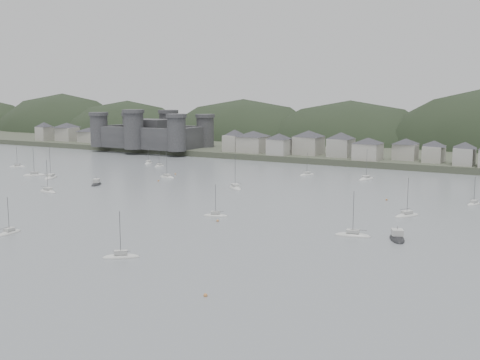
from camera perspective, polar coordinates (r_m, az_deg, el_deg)
The scene contains 9 objects.
ground at distance 127.52m, azimuth -17.23°, elevation -7.03°, with size 900.00×900.00×0.00m, color slate.
far_shore_land at distance 389.91m, azimuth 16.41°, elevation 3.52°, with size 900.00×250.00×3.00m, color #383D2D.
forested_ridge at distance 365.33m, azimuth 16.11°, elevation 1.20°, with size 851.55×103.94×102.57m.
castle at distance 337.64m, azimuth -8.81°, elevation 4.65°, with size 66.00×43.00×20.00m.
waterfront_town at distance 270.32m, azimuth 21.27°, elevation 2.72°, with size 451.48×28.46×12.92m.
moored_fleet at distance 201.56m, azimuth -7.02°, elevation -1.00°, with size 235.12×140.06×13.72m.
motor_launch_near at distance 138.25m, azimuth 15.41°, elevation -5.63°, with size 6.54×9.65×4.15m.
motor_launch_far at distance 219.11m, azimuth -14.14°, elevation -0.40°, with size 5.83×8.33×3.88m.
mooring_buoys at distance 169.67m, azimuth 3.35°, elevation -2.76°, with size 154.79×116.85×0.70m.
Camera 1 is at (91.05, -82.78, 33.45)m, focal length 42.73 mm.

